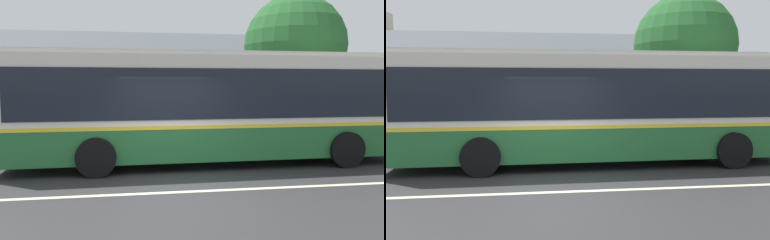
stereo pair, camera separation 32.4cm
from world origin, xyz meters
The scene contains 7 objects.
ground_plane centered at (0.00, 0.00, 0.00)m, with size 300.00×300.00×0.00m, color #2D2D30.
sidewalk_far centered at (0.00, 6.00, 0.07)m, with size 60.00×3.00×0.15m, color gray.
lane_divider_stripe centered at (0.00, 0.00, 0.00)m, with size 60.00×0.16×0.01m, color beige.
community_building centered at (-2.64, 13.37, 1.81)m, with size 21.99×8.91×6.18m.
transit_bus centered at (1.33, 2.90, 1.71)m, with size 11.70×2.90×3.18m.
bench_by_building centered at (-4.48, 5.94, 0.57)m, with size 1.70×0.51×0.94m.
street_tree_primary centered at (5.50, 7.02, 3.70)m, with size 4.09×4.09×5.93m.
Camera 2 is at (-0.59, -7.82, 2.31)m, focal length 35.00 mm.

